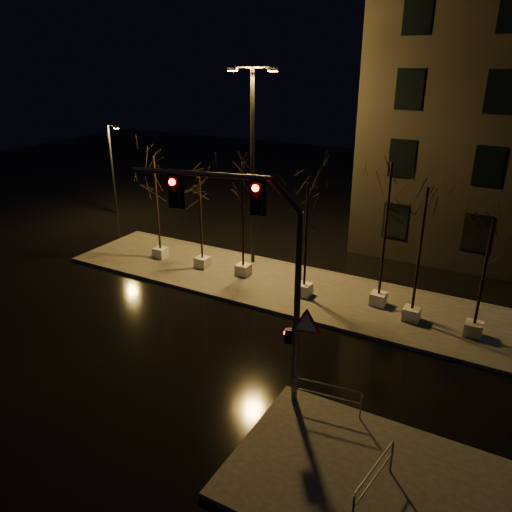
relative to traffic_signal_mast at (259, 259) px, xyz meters
The scene contains 15 objects.
ground 6.15m from the traffic_signal_mast, 152.47° to the left, with size 90.00×90.00×0.00m, color black.
median 9.70m from the traffic_signal_mast, 113.50° to the left, with size 22.00×5.00×0.15m, color #413E3A.
sidewalk_corner 6.53m from the traffic_signal_mast, 22.88° to the right, with size 7.00×5.00×0.15m, color #413E3A.
tree_0 12.82m from the traffic_signal_mast, 143.28° to the left, with size 1.80×1.80×5.61m.
tree_1 10.76m from the traffic_signal_mast, 134.54° to the left, with size 1.80×1.80×4.83m.
tree_2 9.41m from the traffic_signal_mast, 123.56° to the left, with size 1.80×1.80×5.76m.
tree_3 7.43m from the traffic_signal_mast, 102.80° to the left, with size 1.80×1.80×5.35m.
tree_4 8.10m from the traffic_signal_mast, 78.72° to the left, with size 1.80×1.80×6.46m.
tree_5 7.92m from the traffic_signal_mast, 66.40° to the left, with size 1.80×1.80×5.75m.
tree_6 9.13m from the traffic_signal_mast, 52.22° to the left, with size 1.80×1.80×4.88m.
traffic_signal_mast is the anchor object (origin of this frame).
streetlight_main 11.12m from the traffic_signal_mast, 120.48° to the left, with size 2.41×0.85×9.71m.
streetlight_far 22.62m from the traffic_signal_mast, 144.93° to the left, with size 1.19×0.42×6.10m.
guard_rail_a 4.62m from the traffic_signal_mast, ahead, with size 2.15×0.30×0.94m.
guard_rail_b 6.39m from the traffic_signal_mast, 27.05° to the right, with size 0.38×2.14×1.02m.
Camera 1 is at (9.78, -13.45, 10.26)m, focal length 35.00 mm.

